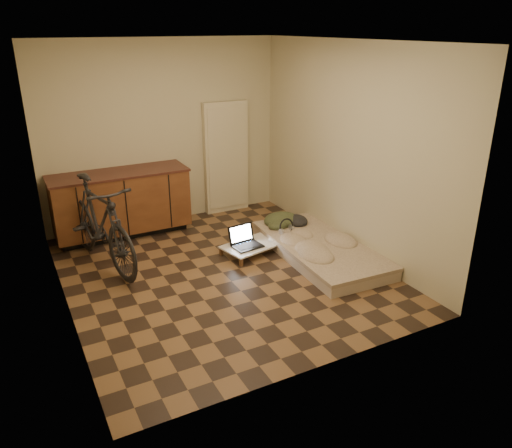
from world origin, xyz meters
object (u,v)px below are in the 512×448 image
futon (320,249)px  laptop (245,242)px  lap_desk (251,246)px  bicycle (99,219)px

futon → laptop: size_ratio=5.26×
futon → lap_desk: (-0.75, 0.46, 0.02)m
bicycle → laptop: bearing=-29.8°
futon → laptop: bearing=152.8°
lap_desk → laptop: bearing=157.5°
laptop → futon: bearing=-36.3°
bicycle → lap_desk: size_ratio=2.31×
futon → lap_desk: size_ratio=2.57×
lap_desk → bicycle: bearing=149.8°
futon → lap_desk: 0.88m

